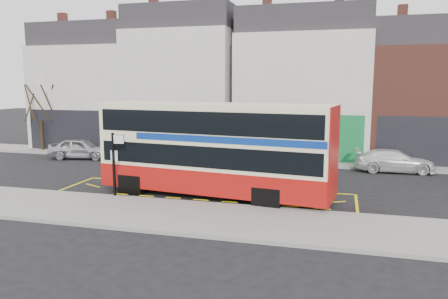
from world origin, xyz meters
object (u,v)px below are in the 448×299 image
(car_grey, at_px, (271,155))
(street_tree_left, at_px, (39,93))
(car_white, at_px, (394,161))
(street_tree_right, at_px, (381,105))
(double_decker_bus, at_px, (215,148))
(car_silver, at_px, (80,148))
(bus_stop_post, at_px, (115,158))

(car_grey, height_order, street_tree_left, street_tree_left)
(car_grey, height_order, car_white, car_white)
(street_tree_left, bearing_deg, street_tree_right, 3.45)
(double_decker_bus, distance_m, street_tree_right, 13.65)
(street_tree_right, bearing_deg, street_tree_left, -176.55)
(double_decker_bus, height_order, street_tree_right, street_tree_right)
(double_decker_bus, relative_size, street_tree_right, 1.97)
(car_silver, relative_size, street_tree_left, 0.65)
(double_decker_bus, relative_size, car_grey, 2.83)
(bus_stop_post, xyz_separation_m, car_silver, (-7.68, 8.94, -1.16))
(car_silver, xyz_separation_m, street_tree_right, (19.84, 3.58, 3.10))
(street_tree_left, bearing_deg, car_white, -2.83)
(bus_stop_post, xyz_separation_m, street_tree_left, (-12.39, 11.04, 2.58))
(bus_stop_post, relative_size, street_tree_right, 0.51)
(street_tree_right, bearing_deg, bus_stop_post, -134.16)
(car_white, bearing_deg, car_grey, 83.40)
(car_grey, bearing_deg, bus_stop_post, 137.38)
(car_white, distance_m, street_tree_right, 4.24)
(car_white, xyz_separation_m, street_tree_left, (-25.28, 1.25, 3.81))
(double_decker_bus, relative_size, car_white, 2.44)
(double_decker_bus, xyz_separation_m, bus_stop_post, (-4.24, -1.51, -0.39))
(car_silver, xyz_separation_m, street_tree_left, (-4.71, 2.10, 3.74))
(street_tree_right, bearing_deg, car_white, -75.18)
(car_white, height_order, street_tree_right, street_tree_right)
(car_silver, xyz_separation_m, car_white, (20.57, 0.85, -0.06))
(car_silver, bearing_deg, street_tree_right, -90.51)
(car_silver, relative_size, street_tree_right, 0.76)
(bus_stop_post, distance_m, street_tree_left, 16.80)
(car_white, bearing_deg, car_silver, 88.55)
(car_silver, relative_size, car_grey, 1.08)
(street_tree_left, bearing_deg, car_grey, -2.86)
(car_white, height_order, street_tree_left, street_tree_left)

